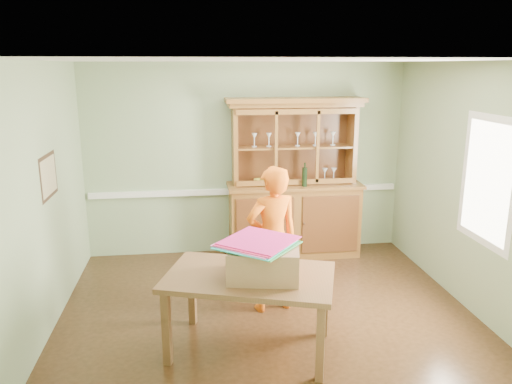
{
  "coord_description": "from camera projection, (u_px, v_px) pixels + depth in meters",
  "views": [
    {
      "loc": [
        -0.77,
        -4.93,
        2.65
      ],
      "look_at": [
        -0.07,
        0.4,
        1.28
      ],
      "focal_mm": 35.0,
      "sensor_mm": 36.0,
      "label": 1
    }
  ],
  "objects": [
    {
      "name": "floor",
      "position": [
        267.0,
        314.0,
        5.49
      ],
      "size": [
        4.5,
        4.5,
        0.0
      ],
      "primitive_type": "plane",
      "color": "#4A2D18",
      "rests_on": "ground"
    },
    {
      "name": "cardboard_box",
      "position": [
        263.0,
        262.0,
        4.54
      ],
      "size": [
        0.72,
        0.62,
        0.3
      ],
      "primitive_type": "cube",
      "rotation": [
        0.0,
        0.0,
        -0.19
      ],
      "color": "#8F694A",
      "rests_on": "dining_table"
    },
    {
      "name": "ceiling",
      "position": [
        269.0,
        60.0,
        4.83
      ],
      "size": [
        4.5,
        4.5,
        0.0
      ],
      "primitive_type": "plane",
      "rotation": [
        3.14,
        0.0,
        0.0
      ],
      "color": "white",
      "rests_on": "wall_back"
    },
    {
      "name": "wall_front",
      "position": [
        315.0,
        272.0,
        3.24
      ],
      "size": [
        4.5,
        0.0,
        4.5
      ],
      "primitive_type": "plane",
      "rotation": [
        -1.57,
        0.0,
        0.0
      ],
      "color": "#8FA77D",
      "rests_on": "floor"
    },
    {
      "name": "kite_stack",
      "position": [
        258.0,
        243.0,
        4.52
      ],
      "size": [
        0.81,
        0.81,
        0.05
      ],
      "rotation": [
        0.0,
        0.0,
        0.91
      ],
      "color": "#CDDF1C",
      "rests_on": "cardboard_box"
    },
    {
      "name": "dining_table",
      "position": [
        250.0,
        284.0,
        4.64
      ],
      "size": [
        1.75,
        1.35,
        0.77
      ],
      "rotation": [
        0.0,
        0.0,
        -0.31
      ],
      "color": "brown",
      "rests_on": "floor"
    },
    {
      "name": "chair_rail",
      "position": [
        247.0,
        191.0,
        7.17
      ],
      "size": [
        4.41,
        0.05,
        0.08
      ],
      "primitive_type": "cube",
      "color": "white",
      "rests_on": "wall_back"
    },
    {
      "name": "window_panel",
      "position": [
        487.0,
        181.0,
        5.11
      ],
      "size": [
        0.03,
        0.96,
        1.36
      ],
      "color": "white",
      "rests_on": "wall_right"
    },
    {
      "name": "wall_back",
      "position": [
        246.0,
        160.0,
        7.08
      ],
      "size": [
        4.5,
        0.0,
        4.5
      ],
      "primitive_type": "plane",
      "rotation": [
        1.57,
        0.0,
        0.0
      ],
      "color": "#8FA77D",
      "rests_on": "floor"
    },
    {
      "name": "person",
      "position": [
        272.0,
        239.0,
        5.42
      ],
      "size": [
        0.67,
        0.53,
        1.63
      ],
      "primitive_type": "imported",
      "rotation": [
        0.0,
        0.0,
        3.39
      ],
      "color": "orange",
      "rests_on": "floor"
    },
    {
      "name": "wall_right",
      "position": [
        471.0,
        188.0,
        5.44
      ],
      "size": [
        0.0,
        4.0,
        4.0
      ],
      "primitive_type": "plane",
      "rotation": [
        1.57,
        0.0,
        -1.57
      ],
      "color": "#8FA77D",
      "rests_on": "floor"
    },
    {
      "name": "framed_map",
      "position": [
        49.0,
        176.0,
        5.12
      ],
      "size": [
        0.03,
        0.6,
        0.46
      ],
      "color": "#352215",
      "rests_on": "wall_left"
    },
    {
      "name": "china_hutch",
      "position": [
        294.0,
        201.0,
        7.06
      ],
      "size": [
        1.9,
        0.63,
        2.23
      ],
      "color": "brown",
      "rests_on": "floor"
    },
    {
      "name": "wall_left",
      "position": [
        41.0,
        203.0,
        4.87
      ],
      "size": [
        0.0,
        4.0,
        4.0
      ],
      "primitive_type": "plane",
      "rotation": [
        1.57,
        0.0,
        1.57
      ],
      "color": "#8FA77D",
      "rests_on": "floor"
    }
  ]
}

